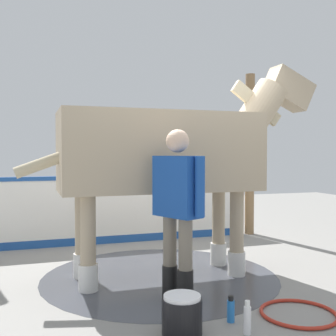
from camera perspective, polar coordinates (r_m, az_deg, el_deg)
ground_plane at (r=5.08m, az=0.94°, el=-14.14°), size 16.00×16.00×0.02m
wet_patch at (r=4.91m, az=-1.08°, el=-14.56°), size 2.67×2.67×0.00m
barrier_wall at (r=6.64m, az=-6.14°, el=-5.91°), size 0.18×4.24×1.06m
roof_post_near at (r=7.36m, az=11.09°, el=1.83°), size 0.16×0.16×2.76m
horse at (r=4.74m, az=0.27°, el=1.94°), size 0.92×3.57×2.48m
handler at (r=3.94m, az=1.31°, el=-4.84°), size 0.61×0.40×1.63m
wash_bucket at (r=3.44m, az=1.93°, el=-19.37°), size 0.32×0.32×0.30m
bottle_shampoo at (r=3.49m, az=10.78°, el=-19.57°), size 0.06×0.06×0.26m
bottle_spray at (r=3.70m, az=8.57°, el=-18.62°), size 0.06×0.06×0.22m
hose_coil at (r=3.99m, az=17.39°, el=-18.39°), size 0.67×0.67×0.03m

